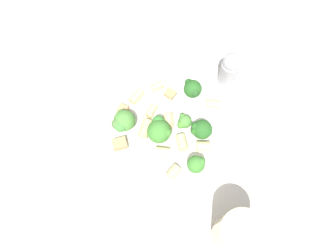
{
  "coord_description": "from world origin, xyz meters",
  "views": [
    {
      "loc": [
        0.01,
        -0.19,
        0.54
      ],
      "look_at": [
        0.0,
        0.0,
        0.04
      ],
      "focal_mm": 35.0,
      "sensor_mm": 36.0,
      "label": 1
    }
  ],
  "objects_px": {
    "rigatoni_4": "(157,86)",
    "broccoli_floret_5": "(159,130)",
    "rigatoni_0": "(170,120)",
    "rigatoni_3": "(213,104)",
    "broccoli_floret_0": "(197,164)",
    "chicken_chunk_1": "(123,110)",
    "chicken_chunk_0": "(173,94)",
    "rigatoni_7": "(136,97)",
    "broccoli_floret_1": "(184,122)",
    "rigatoni_8": "(145,129)",
    "broccoli_floret_3": "(193,89)",
    "pepper_shaker": "(230,69)",
    "broccoli_floret_2": "(202,130)",
    "broccoli_floret_4": "(123,122)",
    "pasta_bowl": "(168,131)",
    "rigatoni_1": "(174,172)",
    "rigatoni_2": "(163,151)",
    "rigatoni_6": "(182,143)",
    "chicken_chunk_2": "(120,144)",
    "rigatoni_5": "(151,111)",
    "rigatoni_9": "(203,146)",
    "drinking_glass": "(236,234)"
  },
  "relations": [
    {
      "from": "rigatoni_0",
      "to": "chicken_chunk_1",
      "type": "bearing_deg",
      "value": 169.38
    },
    {
      "from": "chicken_chunk_0",
      "to": "rigatoni_3",
      "type": "bearing_deg",
      "value": -12.56
    },
    {
      "from": "chicken_chunk_1",
      "to": "chicken_chunk_2",
      "type": "distance_m",
      "value": 0.06
    },
    {
      "from": "broccoli_floret_2",
      "to": "rigatoni_3",
      "type": "relative_size",
      "value": 1.64
    },
    {
      "from": "rigatoni_3",
      "to": "pepper_shaker",
      "type": "xyz_separation_m",
      "value": [
        0.03,
        0.07,
        -0.0
      ]
    },
    {
      "from": "broccoli_floret_1",
      "to": "rigatoni_8",
      "type": "bearing_deg",
      "value": -168.2
    },
    {
      "from": "broccoli_floret_4",
      "to": "rigatoni_9",
      "type": "distance_m",
      "value": 0.13
    },
    {
      "from": "broccoli_floret_1",
      "to": "rigatoni_0",
      "type": "bearing_deg",
      "value": 169.89
    },
    {
      "from": "chicken_chunk_2",
      "to": "broccoli_floret_2",
      "type": "bearing_deg",
      "value": 11.49
    },
    {
      "from": "rigatoni_3",
      "to": "drinking_glass",
      "type": "xyz_separation_m",
      "value": [
        0.03,
        -0.21,
        0.0
      ]
    },
    {
      "from": "broccoli_floret_0",
      "to": "rigatoni_6",
      "type": "height_order",
      "value": "broccoli_floret_0"
    },
    {
      "from": "chicken_chunk_0",
      "to": "rigatoni_7",
      "type": "bearing_deg",
      "value": -171.19
    },
    {
      "from": "rigatoni_4",
      "to": "broccoli_floret_5",
      "type": "bearing_deg",
      "value": -83.43
    },
    {
      "from": "rigatoni_4",
      "to": "drinking_glass",
      "type": "distance_m",
      "value": 0.27
    },
    {
      "from": "rigatoni_2",
      "to": "drinking_glass",
      "type": "relative_size",
      "value": 0.23
    },
    {
      "from": "broccoli_floret_4",
      "to": "pepper_shaker",
      "type": "distance_m",
      "value": 0.21
    },
    {
      "from": "rigatoni_0",
      "to": "rigatoni_3",
      "type": "height_order",
      "value": "rigatoni_0"
    },
    {
      "from": "rigatoni_9",
      "to": "chicken_chunk_2",
      "type": "height_order",
      "value": "rigatoni_9"
    },
    {
      "from": "chicken_chunk_2",
      "to": "rigatoni_5",
      "type": "bearing_deg",
      "value": 53.12
    },
    {
      "from": "rigatoni_1",
      "to": "rigatoni_7",
      "type": "relative_size",
      "value": 0.81
    },
    {
      "from": "broccoli_floret_3",
      "to": "broccoli_floret_0",
      "type": "bearing_deg",
      "value": -85.58
    },
    {
      "from": "pasta_bowl",
      "to": "broccoli_floret_5",
      "type": "xyz_separation_m",
      "value": [
        -0.01,
        -0.01,
        0.04
      ]
    },
    {
      "from": "pasta_bowl",
      "to": "rigatoni_1",
      "type": "bearing_deg",
      "value": -80.26
    },
    {
      "from": "broccoli_floret_0",
      "to": "rigatoni_8",
      "type": "relative_size",
      "value": 1.25
    },
    {
      "from": "broccoli_floret_3",
      "to": "pepper_shaker",
      "type": "relative_size",
      "value": 0.48
    },
    {
      "from": "broccoli_floret_1",
      "to": "rigatoni_7",
      "type": "distance_m",
      "value": 0.09
    },
    {
      "from": "broccoli_floret_2",
      "to": "rigatoni_1",
      "type": "xyz_separation_m",
      "value": [
        -0.04,
        -0.07,
        -0.01
      ]
    },
    {
      "from": "chicken_chunk_1",
      "to": "broccoli_floret_0",
      "type": "bearing_deg",
      "value": -36.02
    },
    {
      "from": "broccoli_floret_1",
      "to": "rigatoni_5",
      "type": "xyz_separation_m",
      "value": [
        -0.06,
        0.02,
        -0.01
      ]
    },
    {
      "from": "broccoli_floret_3",
      "to": "rigatoni_5",
      "type": "height_order",
      "value": "broccoli_floret_3"
    },
    {
      "from": "rigatoni_5",
      "to": "broccoli_floret_5",
      "type": "bearing_deg",
      "value": -67.25
    },
    {
      "from": "rigatoni_6",
      "to": "chicken_chunk_1",
      "type": "relative_size",
      "value": 1.48
    },
    {
      "from": "rigatoni_3",
      "to": "rigatoni_6",
      "type": "bearing_deg",
      "value": -124.6
    },
    {
      "from": "broccoli_floret_0",
      "to": "rigatoni_3",
      "type": "distance_m",
      "value": 0.11
    },
    {
      "from": "broccoli_floret_4",
      "to": "rigatoni_0",
      "type": "height_order",
      "value": "broccoli_floret_4"
    },
    {
      "from": "rigatoni_3",
      "to": "broccoli_floret_1",
      "type": "bearing_deg",
      "value": -140.86
    },
    {
      "from": "rigatoni_4",
      "to": "rigatoni_8",
      "type": "distance_m",
      "value": 0.08
    },
    {
      "from": "rigatoni_1",
      "to": "rigatoni_2",
      "type": "bearing_deg",
      "value": 119.4
    },
    {
      "from": "chicken_chunk_1",
      "to": "rigatoni_3",
      "type": "bearing_deg",
      "value": 7.37
    },
    {
      "from": "rigatoni_1",
      "to": "rigatoni_9",
      "type": "xyz_separation_m",
      "value": [
        0.05,
        0.04,
        0.0
      ]
    },
    {
      "from": "rigatoni_1",
      "to": "pepper_shaker",
      "type": "xyz_separation_m",
      "value": [
        0.09,
        0.19,
        -0.0
      ]
    },
    {
      "from": "rigatoni_2",
      "to": "rigatoni_6",
      "type": "relative_size",
      "value": 0.91
    },
    {
      "from": "broccoli_floret_1",
      "to": "rigatoni_7",
      "type": "height_order",
      "value": "broccoli_floret_1"
    },
    {
      "from": "pasta_bowl",
      "to": "broccoli_floret_4",
      "type": "height_order",
      "value": "broccoli_floret_4"
    },
    {
      "from": "rigatoni_8",
      "to": "rigatoni_1",
      "type": "bearing_deg",
      "value": -54.23
    },
    {
      "from": "rigatoni_4",
      "to": "chicken_chunk_1",
      "type": "relative_size",
      "value": 1.18
    },
    {
      "from": "broccoli_floret_0",
      "to": "pepper_shaker",
      "type": "distance_m",
      "value": 0.19
    },
    {
      "from": "broccoli_floret_0",
      "to": "broccoli_floret_5",
      "type": "distance_m",
      "value": 0.08
    },
    {
      "from": "broccoli_floret_2",
      "to": "broccoli_floret_5",
      "type": "relative_size",
      "value": 0.88
    },
    {
      "from": "chicken_chunk_0",
      "to": "pepper_shaker",
      "type": "xyz_separation_m",
      "value": [
        0.1,
        0.05,
        0.0
      ]
    }
  ]
}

